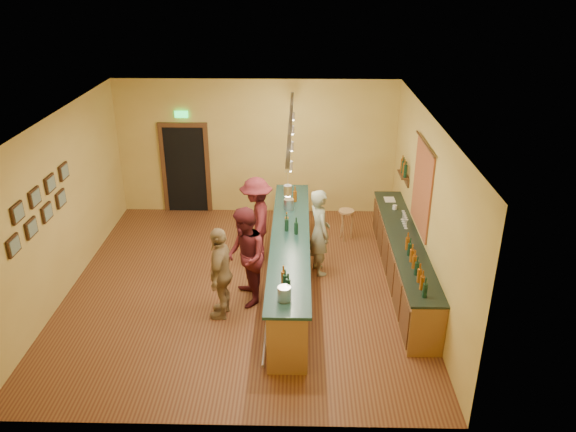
{
  "coord_description": "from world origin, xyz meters",
  "views": [
    {
      "loc": [
        1.01,
        -9.08,
        5.59
      ],
      "look_at": [
        0.81,
        0.2,
        1.36
      ],
      "focal_mm": 35.0,
      "sensor_mm": 36.0,
      "label": 1
    }
  ],
  "objects_px": {
    "customer_a": "(245,257)",
    "bar_stool": "(346,216)",
    "bartender": "(319,232)",
    "tasting_bar": "(290,258)",
    "customer_c": "(257,219)",
    "customer_b": "(221,273)",
    "back_counter": "(403,260)"
  },
  "relations": [
    {
      "from": "customer_c",
      "to": "bartender",
      "type": "bearing_deg",
      "value": 63.36
    },
    {
      "from": "back_counter",
      "to": "bartender",
      "type": "height_order",
      "value": "bartender"
    },
    {
      "from": "customer_b",
      "to": "back_counter",
      "type": "bearing_deg",
      "value": 115.37
    },
    {
      "from": "tasting_bar",
      "to": "customer_a",
      "type": "height_order",
      "value": "customer_a"
    },
    {
      "from": "bartender",
      "to": "customer_b",
      "type": "xyz_separation_m",
      "value": [
        -1.7,
        -1.51,
        -0.03
      ]
    },
    {
      "from": "tasting_bar",
      "to": "customer_c",
      "type": "xyz_separation_m",
      "value": [
        -0.69,
        1.1,
        0.27
      ]
    },
    {
      "from": "back_counter",
      "to": "customer_b",
      "type": "height_order",
      "value": "customer_b"
    },
    {
      "from": "back_counter",
      "to": "bar_stool",
      "type": "bearing_deg",
      "value": 117.58
    },
    {
      "from": "tasting_bar",
      "to": "customer_a",
      "type": "xyz_separation_m",
      "value": [
        -0.78,
        -0.54,
        0.3
      ]
    },
    {
      "from": "tasting_bar",
      "to": "bar_stool",
      "type": "distance_m",
      "value": 2.31
    },
    {
      "from": "bartender",
      "to": "customer_c",
      "type": "relative_size",
      "value": 0.99
    },
    {
      "from": "back_counter",
      "to": "bartender",
      "type": "relative_size",
      "value": 2.64
    },
    {
      "from": "bartender",
      "to": "customer_a",
      "type": "bearing_deg",
      "value": 111.46
    },
    {
      "from": "tasting_bar",
      "to": "customer_c",
      "type": "height_order",
      "value": "customer_c"
    },
    {
      "from": "bartender",
      "to": "tasting_bar",
      "type": "bearing_deg",
      "value": 117.35
    },
    {
      "from": "bartender",
      "to": "customer_b",
      "type": "bearing_deg",
      "value": 113.41
    },
    {
      "from": "back_counter",
      "to": "customer_a",
      "type": "height_order",
      "value": "customer_a"
    },
    {
      "from": "back_counter",
      "to": "bartender",
      "type": "xyz_separation_m",
      "value": [
        -1.57,
        0.38,
        0.38
      ]
    },
    {
      "from": "back_counter",
      "to": "tasting_bar",
      "type": "xyz_separation_m",
      "value": [
        -2.12,
        -0.18,
        0.12
      ]
    },
    {
      "from": "back_counter",
      "to": "customer_c",
      "type": "relative_size",
      "value": 2.6
    },
    {
      "from": "tasting_bar",
      "to": "customer_a",
      "type": "distance_m",
      "value": 0.99
    },
    {
      "from": "customer_a",
      "to": "bar_stool",
      "type": "relative_size",
      "value": 2.6
    },
    {
      "from": "back_counter",
      "to": "customer_a",
      "type": "relative_size",
      "value": 2.52
    },
    {
      "from": "customer_b",
      "to": "bar_stool",
      "type": "height_order",
      "value": "customer_b"
    },
    {
      "from": "customer_a",
      "to": "bar_stool",
      "type": "distance_m",
      "value": 3.21
    },
    {
      "from": "customer_a",
      "to": "bar_stool",
      "type": "height_order",
      "value": "customer_a"
    },
    {
      "from": "tasting_bar",
      "to": "customer_b",
      "type": "relative_size",
      "value": 3.08
    },
    {
      "from": "bartender",
      "to": "bar_stool",
      "type": "distance_m",
      "value": 1.58
    },
    {
      "from": "tasting_bar",
      "to": "customer_c",
      "type": "bearing_deg",
      "value": 122.19
    },
    {
      "from": "bartender",
      "to": "back_counter",
      "type": "bearing_deg",
      "value": -121.79
    },
    {
      "from": "customer_b",
      "to": "customer_c",
      "type": "xyz_separation_m",
      "value": [
        0.46,
        2.04,
        0.05
      ]
    },
    {
      "from": "bartender",
      "to": "bar_stool",
      "type": "relative_size",
      "value": 2.49
    }
  ]
}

